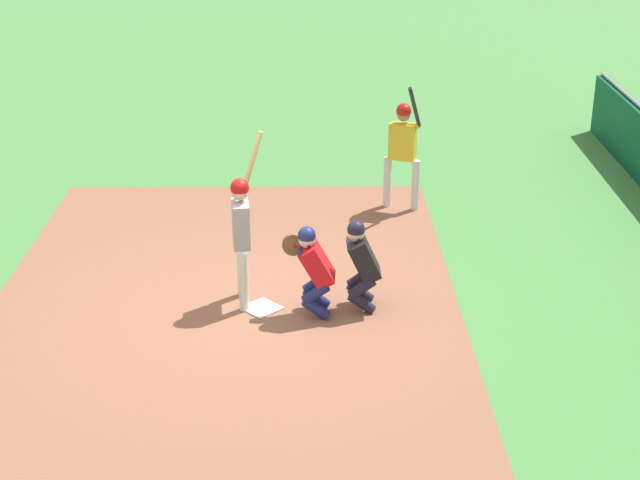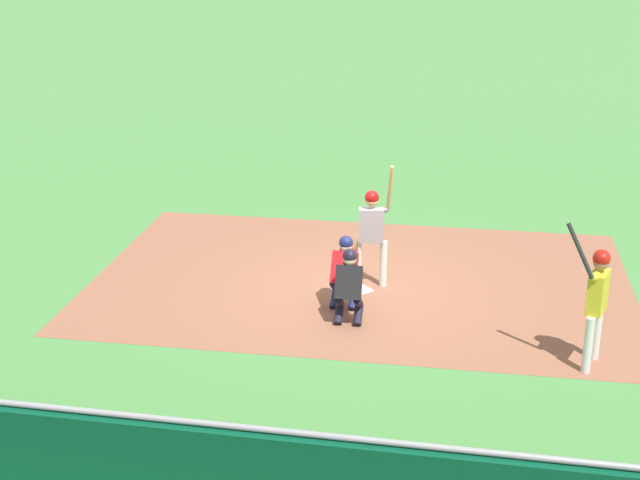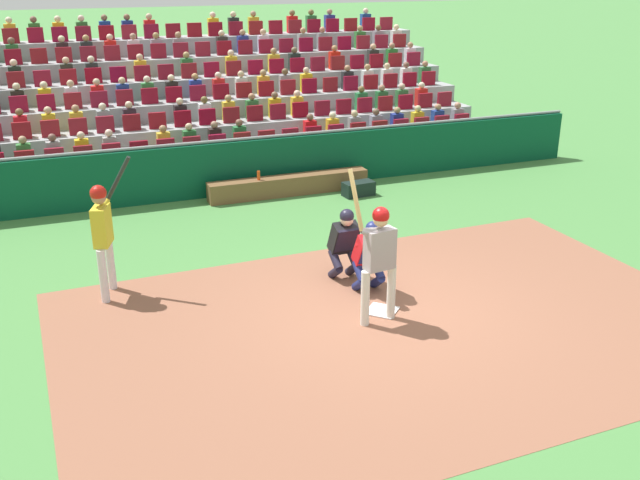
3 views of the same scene
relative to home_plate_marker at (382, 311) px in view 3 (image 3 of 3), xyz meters
The scene contains 12 objects.
ground_plane 0.02m from the home_plate_marker, ahead, with size 160.00×160.00×0.00m, color #488441.
infield_dirt_patch 0.50m from the home_plate_marker, 90.00° to the left, with size 9.72×6.37×0.01m, color #8D5841.
home_plate_marker is the anchor object (origin of this frame).
batter_at_plate 1.16m from the home_plate_marker, 50.07° to the left, with size 0.71×0.44×2.33m.
catcher_crouching 0.99m from the home_plate_marker, 98.31° to the right, with size 0.47×0.71×1.27m.
home_plate_umpire 1.50m from the home_plate_marker, 87.57° to the right, with size 0.47×0.47×1.28m.
dugout_wall 6.73m from the home_plate_marker, 90.00° to the right, with size 17.04×0.24×1.29m.
dugout_bench 6.19m from the home_plate_marker, 95.90° to the right, with size 3.77×0.40×0.44m, color brown.
water_bottle_on_bench 6.13m from the home_plate_marker, 89.07° to the right, with size 0.07×0.07×0.21m, color #DB4515.
equipment_duffel_bag 5.87m from the home_plate_marker, 110.77° to the right, with size 0.71×0.36×0.33m, color black.
on_deck_batter 4.52m from the home_plate_marker, 29.38° to the right, with size 0.73×0.64×2.24m.
bleacher_stand 12.50m from the home_plate_marker, 89.96° to the right, with size 15.30×6.11×3.54m.
Camera 3 is at (4.53, 8.92, 5.03)m, focal length 40.63 mm.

